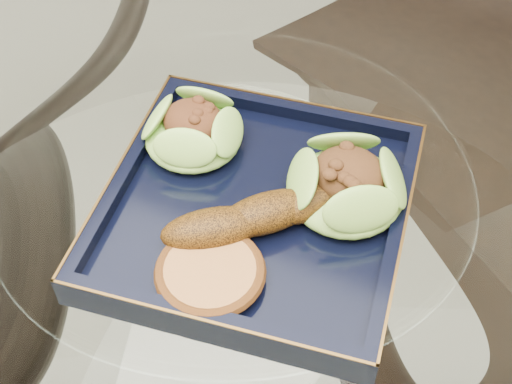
% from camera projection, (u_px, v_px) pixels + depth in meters
% --- Properties ---
extents(dining_table, '(1.13, 1.13, 0.77)m').
position_uv_depth(dining_table, '(238.00, 306.00, 0.79)').
color(dining_table, white).
rests_on(dining_table, ground).
extents(dining_chair, '(0.59, 0.59, 1.02)m').
position_uv_depth(dining_chair, '(497.00, 98.00, 1.06)').
color(dining_chair, black).
rests_on(dining_chair, ground).
extents(navy_plate, '(0.31, 0.31, 0.02)m').
position_uv_depth(navy_plate, '(256.00, 213.00, 0.66)').
color(navy_plate, black).
rests_on(navy_plate, dining_table).
extents(lettuce_wrap_left, '(0.11, 0.11, 0.03)m').
position_uv_depth(lettuce_wrap_left, '(193.00, 133.00, 0.69)').
color(lettuce_wrap_left, '#4F942B').
rests_on(lettuce_wrap_left, navy_plate).
extents(lettuce_wrap_right, '(0.12, 0.12, 0.04)m').
position_uv_depth(lettuce_wrap_right, '(346.00, 187.00, 0.64)').
color(lettuce_wrap_right, '#57982C').
rests_on(lettuce_wrap_right, navy_plate).
extents(roasted_plantain, '(0.15, 0.16, 0.03)m').
position_uv_depth(roasted_plantain, '(267.00, 213.00, 0.62)').
color(roasted_plantain, '#583209').
rests_on(roasted_plantain, navy_plate).
extents(crumb_patty, '(0.10, 0.10, 0.02)m').
position_uv_depth(crumb_patty, '(210.00, 274.00, 0.59)').
color(crumb_patty, '#A66D37').
rests_on(crumb_patty, navy_plate).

